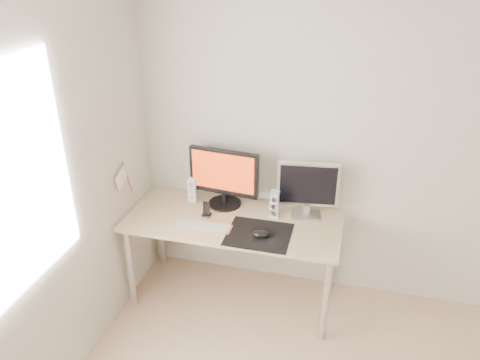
{
  "coord_description": "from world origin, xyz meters",
  "views": [
    {
      "loc": [
        -0.14,
        -1.51,
        2.54
      ],
      "look_at": [
        -0.9,
        1.48,
        1.01
      ],
      "focal_mm": 35.0,
      "sensor_mm": 36.0,
      "label": 1
    }
  ],
  "objects_px": {
    "speaker_left": "(193,189)",
    "phone_dock": "(207,212)",
    "speaker_right": "(275,204)",
    "keyboard": "(203,226)",
    "mouse": "(261,234)",
    "second_monitor": "(308,187)",
    "desk": "(233,228)",
    "main_monitor": "(224,176)"
  },
  "relations": [
    {
      "from": "main_monitor",
      "to": "speaker_left",
      "type": "distance_m",
      "value": 0.3
    },
    {
      "from": "desk",
      "to": "second_monitor",
      "type": "relative_size",
      "value": 3.54
    },
    {
      "from": "desk",
      "to": "speaker_left",
      "type": "bearing_deg",
      "value": 152.59
    },
    {
      "from": "second_monitor",
      "to": "keyboard",
      "type": "xyz_separation_m",
      "value": [
        -0.7,
        -0.35,
        -0.23
      ]
    },
    {
      "from": "mouse",
      "to": "main_monitor",
      "type": "height_order",
      "value": "main_monitor"
    },
    {
      "from": "desk",
      "to": "keyboard",
      "type": "relative_size",
      "value": 3.81
    },
    {
      "from": "main_monitor",
      "to": "second_monitor",
      "type": "height_order",
      "value": "main_monitor"
    },
    {
      "from": "mouse",
      "to": "speaker_left",
      "type": "distance_m",
      "value": 0.75
    },
    {
      "from": "mouse",
      "to": "desk",
      "type": "xyz_separation_m",
      "value": [
        -0.25,
        0.19,
        -0.1
      ]
    },
    {
      "from": "phone_dock",
      "to": "desk",
      "type": "bearing_deg",
      "value": 1.94
    },
    {
      "from": "speaker_left",
      "to": "speaker_right",
      "type": "bearing_deg",
      "value": -7.01
    },
    {
      "from": "mouse",
      "to": "desk",
      "type": "distance_m",
      "value": 0.33
    },
    {
      "from": "phone_dock",
      "to": "mouse",
      "type": "bearing_deg",
      "value": -21.81
    },
    {
      "from": "speaker_right",
      "to": "keyboard",
      "type": "height_order",
      "value": "speaker_right"
    },
    {
      "from": "second_monitor",
      "to": "phone_dock",
      "type": "distance_m",
      "value": 0.78
    },
    {
      "from": "main_monitor",
      "to": "phone_dock",
      "type": "bearing_deg",
      "value": -112.97
    },
    {
      "from": "keyboard",
      "to": "phone_dock",
      "type": "relative_size",
      "value": 3.57
    },
    {
      "from": "main_monitor",
      "to": "speaker_right",
      "type": "distance_m",
      "value": 0.44
    },
    {
      "from": "desk",
      "to": "main_monitor",
      "type": "distance_m",
      "value": 0.4
    },
    {
      "from": "second_monitor",
      "to": "speaker_right",
      "type": "distance_m",
      "value": 0.28
    },
    {
      "from": "second_monitor",
      "to": "keyboard",
      "type": "height_order",
      "value": "second_monitor"
    },
    {
      "from": "main_monitor",
      "to": "phone_dock",
      "type": "height_order",
      "value": "main_monitor"
    },
    {
      "from": "speaker_right",
      "to": "keyboard",
      "type": "distance_m",
      "value": 0.56
    },
    {
      "from": "mouse",
      "to": "speaker_left",
      "type": "xyz_separation_m",
      "value": [
        -0.63,
        0.39,
        0.08
      ]
    },
    {
      "from": "mouse",
      "to": "desk",
      "type": "height_order",
      "value": "mouse"
    },
    {
      "from": "second_monitor",
      "to": "phone_dock",
      "type": "bearing_deg",
      "value": -165.1
    },
    {
      "from": "speaker_left",
      "to": "phone_dock",
      "type": "distance_m",
      "value": 0.28
    },
    {
      "from": "desk",
      "to": "phone_dock",
      "type": "height_order",
      "value": "phone_dock"
    },
    {
      "from": "main_monitor",
      "to": "speaker_left",
      "type": "height_order",
      "value": "main_monitor"
    },
    {
      "from": "mouse",
      "to": "keyboard",
      "type": "height_order",
      "value": "mouse"
    },
    {
      "from": "speaker_right",
      "to": "phone_dock",
      "type": "height_order",
      "value": "speaker_right"
    },
    {
      "from": "keyboard",
      "to": "phone_dock",
      "type": "distance_m",
      "value": 0.16
    },
    {
      "from": "mouse",
      "to": "second_monitor",
      "type": "xyz_separation_m",
      "value": [
        0.27,
        0.38,
        0.22
      ]
    },
    {
      "from": "phone_dock",
      "to": "keyboard",
      "type": "bearing_deg",
      "value": -81.77
    },
    {
      "from": "second_monitor",
      "to": "speaker_left",
      "type": "relative_size",
      "value": 2.16
    },
    {
      "from": "mouse",
      "to": "speaker_left",
      "type": "bearing_deg",
      "value": 148.52
    },
    {
      "from": "desk",
      "to": "second_monitor",
      "type": "height_order",
      "value": "second_monitor"
    },
    {
      "from": "desk",
      "to": "main_monitor",
      "type": "xyz_separation_m",
      "value": [
        -0.12,
        0.19,
        0.33
      ]
    },
    {
      "from": "speaker_left",
      "to": "phone_dock",
      "type": "relative_size",
      "value": 1.78
    },
    {
      "from": "mouse",
      "to": "speaker_right",
      "type": "height_order",
      "value": "speaker_right"
    },
    {
      "from": "keyboard",
      "to": "phone_dock",
      "type": "height_order",
      "value": "phone_dock"
    },
    {
      "from": "mouse",
      "to": "second_monitor",
      "type": "relative_size",
      "value": 0.27
    }
  ]
}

